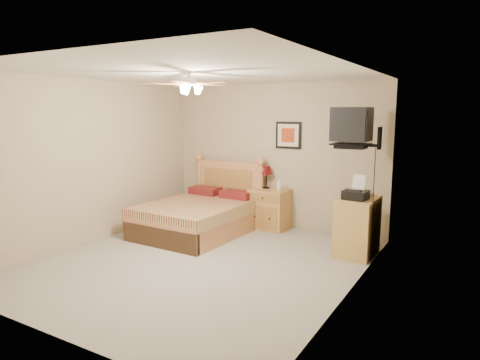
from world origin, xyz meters
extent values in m
plane|color=gray|center=(0.00, 0.00, 0.00)|extent=(4.50, 4.50, 0.00)
cube|color=white|center=(0.00, 0.00, 2.50)|extent=(4.00, 4.50, 0.04)
cube|color=tan|center=(0.00, 2.25, 1.25)|extent=(4.00, 0.04, 2.50)
cube|color=tan|center=(0.00, -2.25, 1.25)|extent=(4.00, 0.04, 2.50)
cube|color=tan|center=(-2.00, 0.00, 1.25)|extent=(0.04, 4.50, 2.50)
cube|color=tan|center=(2.00, 0.00, 1.25)|extent=(0.04, 4.50, 2.50)
cube|color=#BF8E45|center=(0.04, 2.00, 0.34)|extent=(0.65, 0.50, 0.69)
imported|color=white|center=(0.22, 2.00, 0.80)|extent=(0.11, 0.11, 0.22)
cube|color=black|center=(0.27, 2.23, 1.62)|extent=(0.46, 0.04, 0.46)
cube|color=#AF833E|center=(1.73, 1.38, 0.41)|extent=(0.51, 0.72, 0.83)
imported|color=tan|center=(1.68, 1.64, 0.84)|extent=(0.25, 0.29, 0.02)
imported|color=tan|center=(1.69, 1.65, 0.86)|extent=(0.20, 0.25, 0.02)
camera|label=1|loc=(3.24, -4.52, 2.02)|focal=32.00mm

